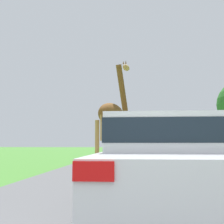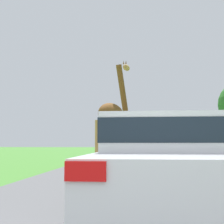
{
  "view_description": "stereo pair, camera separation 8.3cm",
  "coord_description": "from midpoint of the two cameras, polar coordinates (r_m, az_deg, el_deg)",
  "views": [
    {
      "loc": [
        -0.15,
        -1.05,
        1.1
      ],
      "look_at": [
        -1.17,
        10.96,
        2.45
      ],
      "focal_mm": 45.0,
      "sensor_mm": 36.0,
      "label": 1
    },
    {
      "loc": [
        -0.07,
        -1.05,
        1.1
      ],
      "look_at": [
        -1.17,
        10.96,
        2.45
      ],
      "focal_mm": 45.0,
      "sensor_mm": 36.0,
      "label": 2
    }
  ],
  "objects": [
    {
      "name": "road",
      "position": [
        31.07,
        5.1,
        -8.38
      ],
      "size": [
        7.14,
        120.0,
        0.0
      ],
      "color": "#5B5B5E",
      "rests_on": "ground"
    },
    {
      "name": "giraffe_near_road",
      "position": [
        12.22,
        -0.06,
        -0.8
      ],
      "size": [
        1.55,
        2.64,
        5.08
      ],
      "rotation": [
        0.0,
        0.0,
        -0.42
      ],
      "color": "tan",
      "rests_on": "ground"
    },
    {
      "name": "car_queue_right",
      "position": [
        23.83,
        10.76,
        -7.21
      ],
      "size": [
        1.71,
        4.76,
        1.3
      ],
      "color": "#561914",
      "rests_on": "ground"
    },
    {
      "name": "car_lead_maroon",
      "position": [
        4.72,
        9.86,
        -9.85
      ],
      "size": [
        1.94,
        4.7,
        1.52
      ],
      "color": "silver",
      "rests_on": "ground"
    },
    {
      "name": "car_queue_left",
      "position": [
        29.33,
        7.08,
        -7.12
      ],
      "size": [
        1.99,
        4.09,
        1.28
      ],
      "color": "silver",
      "rests_on": "ground"
    }
  ]
}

